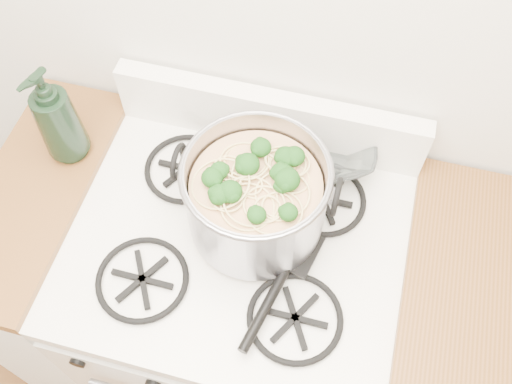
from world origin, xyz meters
name	(u,v)px	position (x,y,z in m)	size (l,w,h in m)	color
gas_range	(241,311)	(0.00, 1.26, 0.44)	(0.76, 0.66, 0.92)	white
counter_left	(82,267)	(-0.51, 1.26, 0.46)	(0.25, 0.65, 0.92)	silver
stock_pot	(256,198)	(0.03, 1.31, 1.02)	(0.34, 0.31, 0.21)	#97979F
spatula	(297,249)	(0.14, 1.26, 0.94)	(0.29, 0.31, 0.02)	black
glass_bowl	(318,148)	(0.13, 1.54, 0.94)	(0.11, 0.11, 0.03)	white
bottle	(55,115)	(-0.46, 1.39, 1.06)	(0.10, 0.11, 0.27)	black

